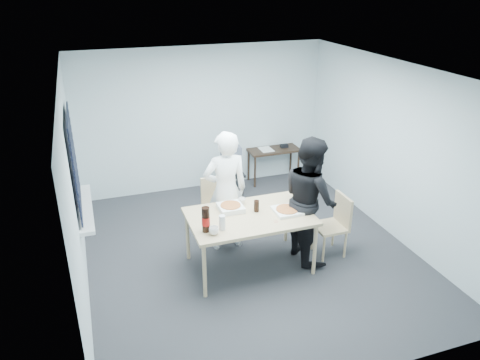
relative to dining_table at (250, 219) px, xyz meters
name	(u,v)px	position (x,y,z in m)	size (l,w,h in m)	color
room	(76,169)	(-2.07, 0.72, 0.71)	(5.00, 5.00, 5.00)	#303035
dining_table	(250,219)	(0.00, 0.00, 0.00)	(1.62, 1.03, 0.79)	#D2B78A
chair_far	(216,202)	(-0.16, 1.05, -0.22)	(0.42, 0.42, 0.89)	#D2B78A
chair_right	(336,221)	(1.27, -0.07, -0.22)	(0.42, 0.42, 0.89)	#D2B78A
person_white	(226,191)	(-0.14, 0.62, 0.15)	(0.65, 0.42, 1.77)	white
person_black	(310,199)	(0.87, 0.00, 0.15)	(0.86, 0.47, 1.77)	black
side_table	(274,153)	(1.44, 2.60, -0.16)	(0.97, 0.43, 0.65)	#362518
stool	(231,178)	(0.39, 1.99, -0.29)	(0.39, 0.39, 0.55)	black
backpack	(231,161)	(0.39, 1.98, 0.04)	(0.33, 0.24, 0.47)	#595B67
pizza_box_a	(231,207)	(-0.19, 0.22, 0.10)	(0.32, 0.32, 0.08)	white
pizza_box_b	(287,210)	(0.50, -0.08, 0.08)	(0.35, 0.35, 0.05)	white
mug_a	(214,231)	(-0.58, -0.32, 0.11)	(0.12, 0.12, 0.10)	white
mug_b	(242,201)	(0.01, 0.33, 0.11)	(0.10, 0.10, 0.09)	white
cola_glass	(256,206)	(0.12, 0.07, 0.14)	(0.07, 0.07, 0.16)	black
soda_bottle	(206,220)	(-0.65, -0.22, 0.22)	(0.10, 0.10, 0.33)	black
plastic_cups	(222,223)	(-0.45, -0.24, 0.16)	(0.08, 0.08, 0.19)	silver
rubber_band	(276,222)	(0.26, -0.28, 0.06)	(0.05, 0.05, 0.00)	red
papers	(266,149)	(1.29, 2.62, -0.08)	(0.23, 0.32, 0.01)	white
black_box	(284,146)	(1.66, 2.62, -0.05)	(0.14, 0.10, 0.06)	black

